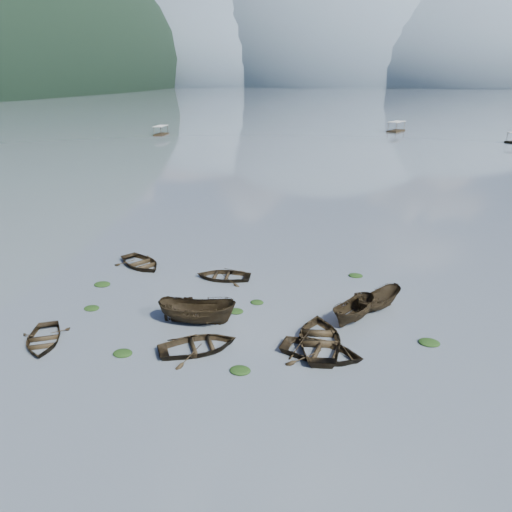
% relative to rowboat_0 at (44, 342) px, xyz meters
% --- Properties ---
extents(ground_plane, '(2400.00, 2400.00, 0.00)m').
position_rel_rowboat_0_xyz_m(ground_plane, '(10.01, -1.31, 0.00)').
color(ground_plane, '#4B555E').
extents(haze_mtn_a, '(520.00, 520.00, 280.00)m').
position_rel_rowboat_0_xyz_m(haze_mtn_a, '(-249.99, 898.69, 0.00)').
color(haze_mtn_a, '#475666').
rests_on(haze_mtn_a, ground).
extents(haze_mtn_b, '(520.00, 520.00, 340.00)m').
position_rel_rowboat_0_xyz_m(haze_mtn_b, '(-49.99, 898.69, 0.00)').
color(haze_mtn_b, '#475666').
rests_on(haze_mtn_b, ground).
extents(haze_mtn_c, '(520.00, 520.00, 260.00)m').
position_rel_rowboat_0_xyz_m(haze_mtn_c, '(150.01, 898.69, 0.00)').
color(haze_mtn_c, '#475666').
rests_on(haze_mtn_c, ground).
extents(rowboat_0, '(4.21, 4.68, 0.80)m').
position_rel_rowboat_0_xyz_m(rowboat_0, '(0.00, 0.00, 0.00)').
color(rowboat_0, black).
rests_on(rowboat_0, ground).
extents(rowboat_1, '(5.33, 4.88, 0.90)m').
position_rel_rowboat_0_xyz_m(rowboat_1, '(8.84, 1.16, 0.00)').
color(rowboat_1, black).
rests_on(rowboat_1, ground).
extents(rowboat_2, '(4.94, 2.15, 1.87)m').
position_rel_rowboat_0_xyz_m(rowboat_2, '(7.81, 3.97, 0.00)').
color(rowboat_2, black).
rests_on(rowboat_2, ground).
extents(rowboat_3, '(4.25, 5.48, 1.04)m').
position_rel_rowboat_0_xyz_m(rowboat_3, '(15.33, 3.18, 0.00)').
color(rowboat_3, black).
rests_on(rowboat_3, ground).
extents(rowboat_4, '(4.96, 3.92, 0.93)m').
position_rel_rowboat_0_xyz_m(rowboat_4, '(15.51, 1.98, 0.00)').
color(rowboat_4, black).
rests_on(rowboat_4, ground).
extents(rowboat_5, '(3.30, 4.25, 1.55)m').
position_rel_rowboat_0_xyz_m(rowboat_5, '(17.12, 6.35, 0.00)').
color(rowboat_5, black).
rests_on(rowboat_5, ground).
extents(rowboat_6, '(5.49, 5.18, 0.93)m').
position_rel_rowboat_0_xyz_m(rowboat_6, '(0.44, 11.61, 0.00)').
color(rowboat_6, black).
rests_on(rowboat_6, ground).
extents(rowboat_7, '(4.29, 3.24, 0.84)m').
position_rel_rowboat_0_xyz_m(rowboat_7, '(7.54, 10.70, 0.00)').
color(rowboat_7, black).
rests_on(rowboat_7, ground).
extents(rowboat_8, '(3.58, 3.82, 1.47)m').
position_rel_rowboat_0_xyz_m(rowboat_8, '(18.65, 8.26, 0.00)').
color(rowboat_8, black).
rests_on(rowboat_8, ground).
extents(weed_clump_0, '(1.00, 0.82, 0.22)m').
position_rel_rowboat_0_xyz_m(weed_clump_0, '(0.49, 4.23, 0.00)').
color(weed_clump_0, black).
rests_on(weed_clump_0, ground).
extents(weed_clump_1, '(1.08, 0.86, 0.24)m').
position_rel_rowboat_0_xyz_m(weed_clump_1, '(4.95, -0.12, 0.00)').
color(weed_clump_1, black).
rests_on(weed_clump_1, ground).
extents(weed_clump_2, '(1.09, 0.87, 0.24)m').
position_rel_rowboat_0_xyz_m(weed_clump_2, '(11.56, -0.28, 0.00)').
color(weed_clump_2, black).
rests_on(weed_clump_2, ground).
extents(weed_clump_3, '(0.89, 0.75, 0.20)m').
position_rel_rowboat_0_xyz_m(weed_clump_3, '(10.81, 7.34, 0.00)').
color(weed_clump_3, black).
rests_on(weed_clump_3, ground).
extents(weed_clump_4, '(1.19, 0.94, 0.25)m').
position_rel_rowboat_0_xyz_m(weed_clump_4, '(21.36, 4.53, 0.00)').
color(weed_clump_4, black).
rests_on(weed_clump_4, ground).
extents(weed_clump_5, '(1.19, 0.96, 0.25)m').
position_rel_rowboat_0_xyz_m(weed_clump_5, '(-0.72, 7.68, 0.00)').
color(weed_clump_5, black).
rests_on(weed_clump_5, ground).
extents(weed_clump_6, '(1.00, 0.83, 0.21)m').
position_rel_rowboat_0_xyz_m(weed_clump_6, '(9.73, 5.83, 0.00)').
color(weed_clump_6, black).
rests_on(weed_clump_6, ground).
extents(weed_clump_7, '(1.07, 0.85, 0.23)m').
position_rel_rowboat_0_xyz_m(weed_clump_7, '(17.18, 13.19, 0.00)').
color(weed_clump_7, black).
rests_on(weed_clump_7, ground).
extents(pontoon_left, '(2.75, 5.92, 2.22)m').
position_rel_rowboat_0_xyz_m(pontoon_left, '(-33.52, 94.79, 0.00)').
color(pontoon_left, black).
rests_on(pontoon_left, ground).
extents(pontoon_centre, '(5.47, 7.33, 2.60)m').
position_rel_rowboat_0_xyz_m(pontoon_centre, '(26.77, 115.82, 0.00)').
color(pontoon_centre, black).
rests_on(pontoon_centre, ground).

